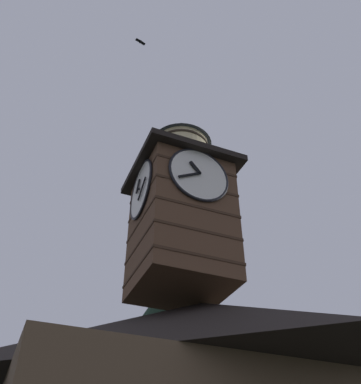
{
  "coord_description": "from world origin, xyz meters",
  "views": [
    {
      "loc": [
        7.23,
        10.17,
        1.3
      ],
      "look_at": [
        2.06,
        -2.2,
        11.56
      ],
      "focal_mm": 40.99,
      "sensor_mm": 36.0,
      "label": 1
    }
  ],
  "objects": [
    {
      "name": "flying_bird_high",
      "position": [
        4.28,
        -1.87,
        19.73
      ],
      "size": [
        0.52,
        0.24,
        0.1
      ],
      "color": "black"
    },
    {
      "name": "pine_tree_behind",
      "position": [
        0.58,
        -6.29,
        5.86
      ],
      "size": [
        6.27,
        6.27,
        14.19
      ],
      "color": "#473323",
      "rests_on": "ground_plane"
    },
    {
      "name": "clock_tower",
      "position": [
        2.14,
        -1.96,
        10.72
      ],
      "size": [
        3.78,
        3.78,
        7.83
      ],
      "color": "brown",
      "rests_on": "building_main"
    }
  ]
}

